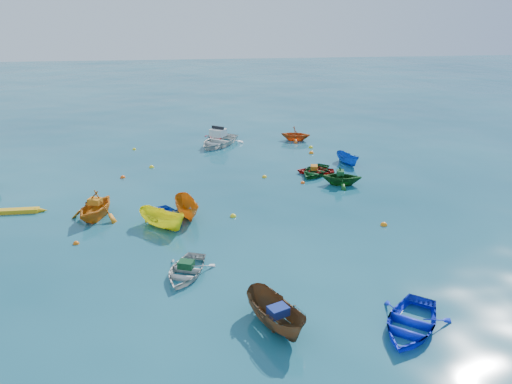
{
  "coord_description": "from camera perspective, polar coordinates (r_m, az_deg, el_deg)",
  "views": [
    {
      "loc": [
        -3.38,
        -23.85,
        11.83
      ],
      "look_at": [
        0.0,
        5.0,
        0.4
      ],
      "focal_mm": 35.0,
      "sensor_mm": 36.0,
      "label": 1
    }
  ],
  "objects": [
    {
      "name": "kayak_yellow",
      "position": [
        32.44,
        -25.78,
        -2.17
      ],
      "size": [
        3.36,
        0.49,
        0.33
      ],
      "primitive_type": null,
      "rotation": [
        0.0,
        0.0,
        1.57
      ],
      "color": "gold",
      "rests_on": "ground"
    },
    {
      "name": "tarp_blue_a",
      "position": [
        19.22,
        2.55,
        -13.42
      ],
      "size": [
        0.89,
        0.8,
        0.35
      ],
      "primitive_type": "cube",
      "rotation": [
        0.0,
        0.0,
        0.42
      ],
      "color": "navy",
      "rests_on": "sampan_brown_mid"
    },
    {
      "name": "sampan_orange_n",
      "position": [
        29.06,
        -7.82,
        -2.75
      ],
      "size": [
        1.79,
        3.23,
        1.18
      ],
      "primitive_type": "imported",
      "rotation": [
        0.0,
        0.0,
        0.22
      ],
      "color": "#C96C13",
      "rests_on": "ground"
    },
    {
      "name": "sampan_brown_mid",
      "position": [
        19.81,
        2.27,
        -15.2
      ],
      "size": [
        2.58,
        3.67,
        1.33
      ],
      "primitive_type": "imported",
      "rotation": [
        0.0,
        0.0,
        0.42
      ],
      "color": "brown",
      "rests_on": "ground"
    },
    {
      "name": "dinghy_blue_se",
      "position": [
        20.56,
        17.12,
        -14.75
      ],
      "size": [
        4.37,
        4.59,
        0.77
      ],
      "primitive_type": "imported",
      "rotation": [
        0.0,
        0.0,
        -0.64
      ],
      "color": "#1024D0",
      "rests_on": "ground"
    },
    {
      "name": "tarp_green_a",
      "position": [
        23.07,
        -8.0,
        -8.2
      ],
      "size": [
        0.81,
        0.71,
        0.33
      ],
      "primitive_type": "cube",
      "rotation": [
        0.0,
        0.0,
        -0.33
      ],
      "color": "#104020",
      "rests_on": "dinghy_white_near"
    },
    {
      "name": "buoy_ye_b",
      "position": [
        37.78,
        -11.84,
        2.76
      ],
      "size": [
        0.35,
        0.35,
        0.35
      ],
      "primitive_type": "sphere",
      "color": "yellow",
      "rests_on": "ground"
    },
    {
      "name": "tarp_green_b",
      "position": [
        33.77,
        9.61,
        2.2
      ],
      "size": [
        0.61,
        0.72,
        0.3
      ],
      "primitive_type": "cube",
      "rotation": [
        0.0,
        0.0,
        1.33
      ],
      "color": "#12491E",
      "rests_on": "dinghy_green_n"
    },
    {
      "name": "buoy_or_b",
      "position": [
        28.57,
        14.4,
        -3.71
      ],
      "size": [
        0.38,
        0.38,
        0.38
      ],
      "primitive_type": "sphere",
      "color": "orange",
      "rests_on": "ground"
    },
    {
      "name": "buoy_or_a",
      "position": [
        27.28,
        -19.86,
        -5.6
      ],
      "size": [
        0.32,
        0.32,
        0.32
      ],
      "primitive_type": "sphere",
      "color": "#D45B0B",
      "rests_on": "ground"
    },
    {
      "name": "dinghy_orange_far",
      "position": [
        44.25,
        4.53,
        5.9
      ],
      "size": [
        3.06,
        2.83,
        1.33
      ],
      "primitive_type": "imported",
      "rotation": [
        0.0,
        0.0,
        1.27
      ],
      "color": "#C74E12",
      "rests_on": "ground"
    },
    {
      "name": "buoy_ye_d",
      "position": [
        42.58,
        -13.74,
        4.72
      ],
      "size": [
        0.29,
        0.29,
        0.29
      ],
      "primitive_type": "sphere",
      "color": "yellow",
      "rests_on": "ground"
    },
    {
      "name": "ground",
      "position": [
        26.84,
        1.25,
        -4.68
      ],
      "size": [
        160.0,
        160.0,
        0.0
      ],
      "primitive_type": "plane",
      "color": "#0A3C4F",
      "rests_on": "ground"
    },
    {
      "name": "sampan_yellow_mid",
      "position": [
        27.84,
        -10.58,
        -4.06
      ],
      "size": [
        3.13,
        2.9,
        1.2
      ],
      "primitive_type": "imported",
      "rotation": [
        0.0,
        0.0,
        0.87
      ],
      "color": "yellow",
      "rests_on": "ground"
    },
    {
      "name": "buoy_ye_c",
      "position": [
        34.94,
        0.98,
        1.68
      ],
      "size": [
        0.34,
        0.34,
        0.34
      ],
      "primitive_type": "sphere",
      "color": "yellow",
      "rests_on": "ground"
    },
    {
      "name": "dinghy_green_e",
      "position": [
        35.8,
        6.74,
        2.03
      ],
      "size": [
        3.68,
        3.85,
        0.65
      ],
      "primitive_type": "imported",
      "rotation": [
        0.0,
        0.0,
        -0.65
      ],
      "color": "#124E1C",
      "rests_on": "ground"
    },
    {
      "name": "dinghy_blue_sw",
      "position": [
        28.81,
        -9.97,
        -3.11
      ],
      "size": [
        3.11,
        3.53,
        0.61
      ],
      "primitive_type": "imported",
      "rotation": [
        0.0,
        0.0,
        0.42
      ],
      "color": "blue",
      "rests_on": "ground"
    },
    {
      "name": "dinghy_red_ne",
      "position": [
        36.02,
        6.79,
        2.15
      ],
      "size": [
        2.93,
        2.31,
        0.55
      ],
      "primitive_type": "imported",
      "rotation": [
        0.0,
        0.0,
        -1.74
      ],
      "color": "#A2100D",
      "rests_on": "ground"
    },
    {
      "name": "buoy_or_e",
      "position": [
        40.61,
        6.33,
        4.41
      ],
      "size": [
        0.38,
        0.38,
        0.38
      ],
      "primitive_type": "sphere",
      "color": "orange",
      "rests_on": "ground"
    },
    {
      "name": "dinghy_orange_w",
      "position": [
        29.98,
        -17.74,
        -2.85
      ],
      "size": [
        3.73,
        3.99,
        1.7
      ],
      "primitive_type": "imported",
      "rotation": [
        0.0,
        0.0,
        -0.35
      ],
      "color": "orange",
      "rests_on": "ground"
    },
    {
      "name": "dinghy_red_far",
      "position": [
        44.92,
        -4.62,
        6.14
      ],
      "size": [
        2.15,
        2.75,
        0.52
      ],
      "primitive_type": "imported",
      "rotation": [
        0.0,
        0.0,
        0.15
      ],
      "color": "red",
      "rests_on": "ground"
    },
    {
      "name": "motorboat_white",
      "position": [
        42.81,
        -4.32,
        5.38
      ],
      "size": [
        5.28,
        5.62,
        1.55
      ],
      "primitive_type": "imported",
      "rotation": [
        0.0,
        0.0,
        -0.6
      ],
      "color": "silver",
      "rests_on": "ground"
    },
    {
      "name": "buoy_ye_e",
      "position": [
        42.15,
        6.28,
        5.05
      ],
      "size": [
        0.35,
        0.35,
        0.35
      ],
      "primitive_type": "sphere",
      "color": "yellow",
      "rests_on": "ground"
    },
    {
      "name": "tarp_orange_a",
      "position": [
        29.63,
        -17.91,
        -1.01
      ],
      "size": [
        0.84,
        0.73,
        0.34
      ],
      "primitive_type": "cube",
      "rotation": [
        0.0,
        0.0,
        -0.35
      ],
      "color": "orange",
      "rests_on": "dinghy_orange_w"
    },
    {
      "name": "sampan_blue_far",
      "position": [
        38.42,
        10.4,
        3.18
      ],
      "size": [
        1.68,
        2.63,
        0.95
      ],
      "primitive_type": "imported",
      "rotation": [
        0.0,
        0.0,
        0.33
      ],
      "color": "#0D44AA",
      "rests_on": "ground"
    },
    {
      "name": "buoy_or_c",
      "position": [
        36.07,
        -14.98,
        1.58
      ],
      "size": [
        0.36,
        0.36,
        0.36
      ],
      "primitive_type": "sphere",
      "color": "#FF540D",
      "rests_on": "ground"
    },
    {
      "name": "dinghy_white_near",
      "position": [
        23.23,
        -8.03,
        -9.36
      ],
      "size": [
        3.13,
        3.68,
        0.65
      ],
      "primitive_type": "imported",
      "rotation": [
        0.0,
        0.0,
        -0.33
      ],
      "color": "beige",
      "rests_on": "ground"
    },
    {
      "name": "buoy_or_d",
      "position": [
        33.99,
        5.36,
        1.01
      ],
      "size": [
        0.3,
        0.3,
        0.3
      ],
      "primitive_type": "sphere",
      "color": "#FF590D",
      "rests_on": "ground"
    },
    {
      "name": "tarp_orange_b",
      "position": [
        35.88,
        6.66,
        2.8
      ],
      "size": [
        0.58,
        0.71,
        0.31
      ],
      "primitive_type": "cube",
      "rotation": [
        0.0,
        0.0,
        -1.74
      ],
      "color": "#BD6513",
      "rests_on": "dinghy_red_ne"
    },
    {
      "name": "buoy_ye_a",
      "position": [
        28.76,
        -2.63,
        -2.83
      ],
      "size": [
        0.35,
        0.35,
        0.35
      ],
      "primitive_type": "sphere",
      "color": "yellow",
      "rests_on": "ground"
    },
    {
      "name": "dinghy_green_n",
      "position": [
        34.06,
        9.69,
        0.84
      ],
      "size": [
        3.13,
        2.86,
        1.4
      ],
      "primitive_type": "imported",
      "rotation": [
        0.0,
        0.0,
        1.33
      ],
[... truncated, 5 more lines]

